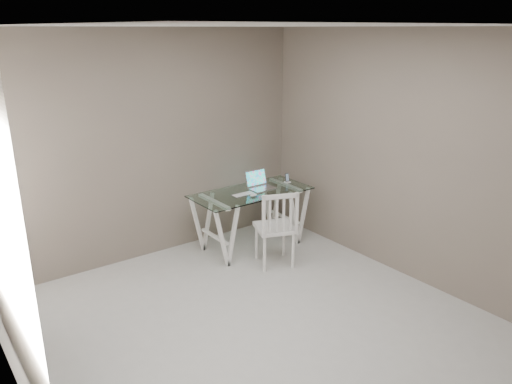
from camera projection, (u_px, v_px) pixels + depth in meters
room at (261, 154)px, 4.03m from camera, size 4.50×4.52×2.71m
desk at (251, 219)px, 6.32m from camera, size 1.50×0.70×0.75m
chair at (277, 225)px, 5.75m from camera, size 0.56×0.56×0.94m
laptop at (260, 184)px, 6.33m from camera, size 0.32×0.28×0.22m
keyboard at (243, 194)px, 6.09m from camera, size 0.29×0.12×0.01m
mouse at (254, 195)px, 6.03m from camera, size 0.10×0.06×0.03m
phone_dock at (287, 180)px, 6.56m from camera, size 0.07×0.07×0.12m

